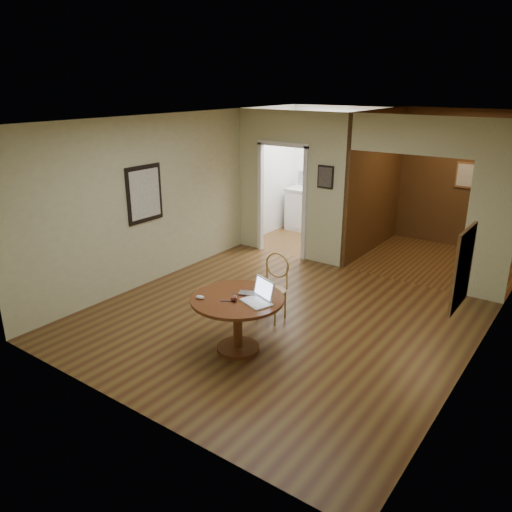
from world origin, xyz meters
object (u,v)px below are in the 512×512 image
Objects in this scene: dining_table at (238,311)px; chair at (274,283)px; open_laptop at (260,296)px; closed_laptop at (252,295)px.

chair is at bearing 98.19° from dining_table.
open_laptop is 0.18m from closed_laptop.
dining_table is 1.02m from chair.
chair is 1.05m from open_laptop.
open_laptop is at bearing 15.29° from dining_table.
open_laptop is at bearing -41.71° from closed_laptop.
dining_table is 3.37× the size of closed_laptop.
closed_laptop reaches higher than dining_table.
chair is 2.81× the size of closed_laptop.
open_laptop is (0.42, -0.93, 0.25)m from chair.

